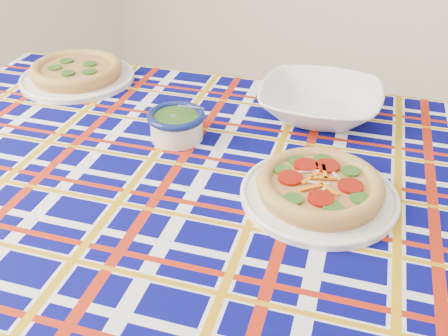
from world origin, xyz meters
The scene contains 6 objects.
dining_table centered at (-0.55, 0.49, 0.72)m, with size 1.86×1.35×0.79m.
tablecloth centered at (-0.55, 0.49, 0.75)m, with size 1.73×1.09×0.11m, color #040556, non-canonical shape.
main_focaccia_plate centered at (-0.37, 0.53, 0.83)m, with size 0.32×0.32×0.06m, color #B37A3F, non-canonical shape.
pesto_bowl centered at (-0.75, 0.61, 0.84)m, with size 0.14×0.14×0.08m, color #1B3D10, non-canonical shape.
serving_bowl centered at (-0.49, 0.87, 0.84)m, with size 0.31×0.31×0.08m, color white.
second_focaccia_plate centered at (-1.19, 0.76, 0.83)m, with size 0.34×0.34×0.06m, color #B37A3F, non-canonical shape.
Camera 1 is at (-0.18, -0.26, 1.40)m, focal length 40.00 mm.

